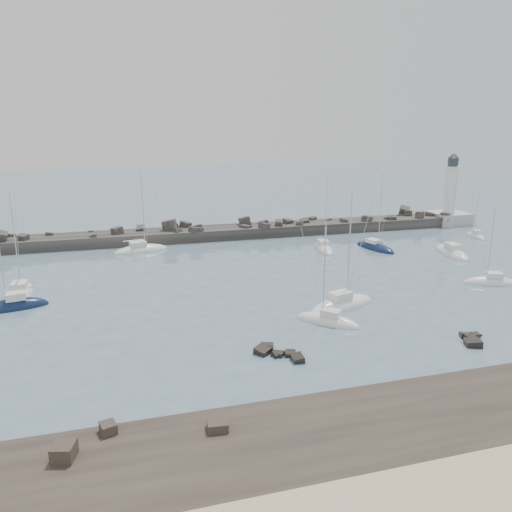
{
  "coord_description": "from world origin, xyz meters",
  "views": [
    {
      "loc": [
        -16.78,
        -45.86,
        19.04
      ],
      "look_at": [
        -0.25,
        12.0,
        3.26
      ],
      "focal_mm": 35.0,
      "sensor_mm": 36.0,
      "label": 1
    }
  ],
  "objects_px": {
    "sailboat_4": "(328,322)",
    "sailboat_7": "(375,248)",
    "lighthouse": "(449,208)",
    "sailboat_3": "(141,251)",
    "sailboat_6": "(342,306)",
    "sailboat_8": "(491,283)",
    "sailboat_5": "(323,249)",
    "sailboat_9": "(451,253)",
    "sailboat_11": "(475,237)",
    "sailboat_2": "(13,307)",
    "sailboat_1": "(21,293)"
  },
  "relations": [
    {
      "from": "lighthouse",
      "to": "sailboat_1",
      "type": "bearing_deg",
      "value": -162.68
    },
    {
      "from": "sailboat_5",
      "to": "sailboat_7",
      "type": "relative_size",
      "value": 0.93
    },
    {
      "from": "sailboat_7",
      "to": "sailboat_8",
      "type": "xyz_separation_m",
      "value": [
        4.76,
        -20.32,
        0.01
      ]
    },
    {
      "from": "sailboat_5",
      "to": "sailboat_6",
      "type": "relative_size",
      "value": 0.89
    },
    {
      "from": "sailboat_3",
      "to": "sailboat_7",
      "type": "relative_size",
      "value": 1.04
    },
    {
      "from": "lighthouse",
      "to": "sailboat_8",
      "type": "bearing_deg",
      "value": -119.07
    },
    {
      "from": "sailboat_5",
      "to": "sailboat_9",
      "type": "height_order",
      "value": "sailboat_9"
    },
    {
      "from": "lighthouse",
      "to": "sailboat_5",
      "type": "distance_m",
      "value": 35.37
    },
    {
      "from": "sailboat_6",
      "to": "sailboat_9",
      "type": "relative_size",
      "value": 0.94
    },
    {
      "from": "sailboat_4",
      "to": "sailboat_7",
      "type": "distance_m",
      "value": 33.02
    },
    {
      "from": "lighthouse",
      "to": "sailboat_3",
      "type": "relative_size",
      "value": 1.09
    },
    {
      "from": "lighthouse",
      "to": "sailboat_11",
      "type": "bearing_deg",
      "value": -104.54
    },
    {
      "from": "sailboat_3",
      "to": "sailboat_2",
      "type": "bearing_deg",
      "value": -123.82
    },
    {
      "from": "sailboat_8",
      "to": "sailboat_5",
      "type": "bearing_deg",
      "value": 120.79
    },
    {
      "from": "sailboat_6",
      "to": "sailboat_8",
      "type": "xyz_separation_m",
      "value": [
        21.28,
        2.29,
        -0.01
      ]
    },
    {
      "from": "sailboat_7",
      "to": "sailboat_1",
      "type": "bearing_deg",
      "value": -170.51
    },
    {
      "from": "sailboat_3",
      "to": "sailboat_9",
      "type": "relative_size",
      "value": 0.93
    },
    {
      "from": "sailboat_5",
      "to": "sailboat_7",
      "type": "xyz_separation_m",
      "value": [
        8.24,
        -1.48,
        -0.01
      ]
    },
    {
      "from": "lighthouse",
      "to": "sailboat_4",
      "type": "xyz_separation_m",
      "value": [
        -44.2,
        -41.31,
        -2.96
      ]
    },
    {
      "from": "sailboat_3",
      "to": "sailboat_5",
      "type": "xyz_separation_m",
      "value": [
        27.76,
        -6.99,
        -0.0
      ]
    },
    {
      "from": "sailboat_3",
      "to": "sailboat_11",
      "type": "distance_m",
      "value": 57.46
    },
    {
      "from": "sailboat_9",
      "to": "sailboat_2",
      "type": "bearing_deg",
      "value": -173.25
    },
    {
      "from": "sailboat_1",
      "to": "sailboat_2",
      "type": "height_order",
      "value": "sailboat_1"
    },
    {
      "from": "sailboat_6",
      "to": "sailboat_7",
      "type": "bearing_deg",
      "value": 53.85
    },
    {
      "from": "sailboat_3",
      "to": "sailboat_4",
      "type": "distance_m",
      "value": 38.42
    },
    {
      "from": "sailboat_1",
      "to": "sailboat_4",
      "type": "height_order",
      "value": "sailboat_1"
    },
    {
      "from": "sailboat_3",
      "to": "sailboat_4",
      "type": "height_order",
      "value": "sailboat_3"
    },
    {
      "from": "lighthouse",
      "to": "sailboat_2",
      "type": "bearing_deg",
      "value": -159.3
    },
    {
      "from": "sailboat_4",
      "to": "sailboat_8",
      "type": "distance_m",
      "value": 25.34
    },
    {
      "from": "sailboat_11",
      "to": "sailboat_7",
      "type": "bearing_deg",
      "value": -172.68
    },
    {
      "from": "sailboat_1",
      "to": "sailboat_6",
      "type": "relative_size",
      "value": 0.94
    },
    {
      "from": "sailboat_4",
      "to": "sailboat_9",
      "type": "distance_m",
      "value": 35.55
    },
    {
      "from": "sailboat_4",
      "to": "sailboat_9",
      "type": "bearing_deg",
      "value": 34.4
    },
    {
      "from": "sailboat_5",
      "to": "sailboat_9",
      "type": "distance_m",
      "value": 19.36
    },
    {
      "from": "sailboat_8",
      "to": "sailboat_11",
      "type": "height_order",
      "value": "sailboat_8"
    },
    {
      "from": "lighthouse",
      "to": "sailboat_7",
      "type": "bearing_deg",
      "value": -148.5
    },
    {
      "from": "sailboat_6",
      "to": "sailboat_8",
      "type": "distance_m",
      "value": 21.4
    },
    {
      "from": "sailboat_1",
      "to": "sailboat_6",
      "type": "height_order",
      "value": "sailboat_6"
    },
    {
      "from": "sailboat_3",
      "to": "sailboat_4",
      "type": "relative_size",
      "value": 1.27
    },
    {
      "from": "sailboat_3",
      "to": "sailboat_9",
      "type": "distance_m",
      "value": 47.82
    },
    {
      "from": "sailboat_4",
      "to": "sailboat_7",
      "type": "height_order",
      "value": "sailboat_7"
    },
    {
      "from": "sailboat_1",
      "to": "sailboat_4",
      "type": "relative_size",
      "value": 1.2
    },
    {
      "from": "lighthouse",
      "to": "sailboat_4",
      "type": "distance_m",
      "value": 60.57
    },
    {
      "from": "sailboat_2",
      "to": "sailboat_6",
      "type": "relative_size",
      "value": 0.86
    },
    {
      "from": "lighthouse",
      "to": "sailboat_1",
      "type": "xyz_separation_m",
      "value": [
        -75.05,
        -23.4,
        -2.95
      ]
    },
    {
      "from": "sailboat_4",
      "to": "sailboat_3",
      "type": "bearing_deg",
      "value": 114.85
    },
    {
      "from": "sailboat_2",
      "to": "sailboat_1",
      "type": "bearing_deg",
      "value": 90.46
    },
    {
      "from": "sailboat_6",
      "to": "sailboat_8",
      "type": "relative_size",
      "value": 1.28
    },
    {
      "from": "sailboat_7",
      "to": "sailboat_9",
      "type": "relative_size",
      "value": 0.89
    },
    {
      "from": "sailboat_11",
      "to": "sailboat_2",
      "type": "bearing_deg",
      "value": -167.33
    }
  ]
}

